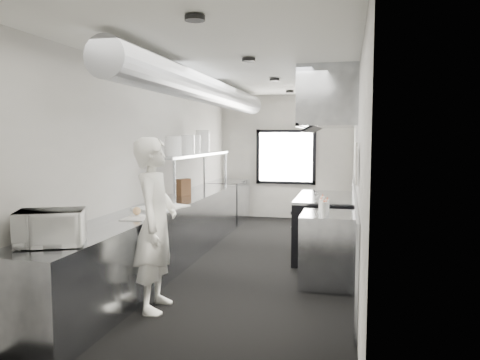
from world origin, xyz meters
The scene contains 35 objects.
floor centered at (0.00, 0.00, 0.00)m, with size 3.00×8.00×0.01m, color black.
ceiling centered at (0.00, 0.00, 2.80)m, with size 3.00×8.00×0.01m, color silver.
wall_back centered at (0.00, 4.00, 1.40)m, with size 3.00×0.02×2.80m, color #AFADA6.
wall_front centered at (0.00, -4.00, 1.40)m, with size 3.00×0.02×2.80m, color #AFADA6.
wall_left centered at (-1.50, 0.00, 1.40)m, with size 0.02×8.00×2.80m, color #AFADA6.
wall_right centered at (1.50, 0.00, 1.40)m, with size 0.02×8.00×2.80m, color #AFADA6.
wall_cladding centered at (1.48, 0.30, 0.55)m, with size 0.03×5.50×1.10m, color gray.
hvac_duct centered at (-0.70, 0.40, 2.55)m, with size 0.40×0.40×6.40m, color #9B9DA4.
service_window centered at (0.00, 3.96, 1.40)m, with size 1.36×0.05×1.25m.
exhaust_hood centered at (1.10, 0.70, 2.39)m, with size 0.81×2.20×0.88m.
prep_counter centered at (-1.15, -0.50, 0.45)m, with size 0.70×6.00×0.90m, color gray.
pass_shelf centered at (-1.19, 1.00, 1.54)m, with size 0.45×3.00×0.68m.
range centered at (1.04, 0.70, 0.47)m, with size 0.88×1.60×0.94m.
bottle_station centered at (1.15, -0.70, 0.45)m, with size 0.65×0.80×0.90m, color gray.
far_work_table centered at (-1.15, 3.20, 0.45)m, with size 0.70×1.20×0.90m, color gray.
notice_sheet_a centered at (1.47, -1.20, 1.60)m, with size 0.02×0.28×0.38m, color white.
notice_sheet_b centered at (1.47, -1.55, 1.55)m, with size 0.02×0.28×0.38m, color white.
line_cook centered at (-0.60, -1.98, 0.92)m, with size 0.67×0.44×1.85m, color white.
microwave centered at (-1.15, -3.00, 1.06)m, with size 0.52×0.39×0.31m, color white.
deli_tub_a centered at (-1.30, -2.78, 0.95)m, with size 0.15×0.15×0.11m, color #B8C1B2.
deli_tub_b centered at (-1.30, -2.65, 0.95)m, with size 0.14×0.14×0.10m, color #B8C1B2.
newspaper centered at (-1.02, -1.58, 0.90)m, with size 0.28×0.36×0.01m, color silver.
small_plate centered at (-1.08, -1.43, 0.91)m, with size 0.18×0.18×0.01m, color white.
pastry centered at (-1.08, -1.43, 0.96)m, with size 0.10×0.10×0.10m, color #E3B177.
cutting_board centered at (-1.06, -0.76, 0.91)m, with size 0.49×0.66×0.02m, color silver.
knife_block centered at (-1.23, 0.63, 1.03)m, with size 0.11×0.25×0.27m, color brown.
plate_stack_a centered at (-1.21, 0.11, 1.72)m, with size 0.25×0.25×0.29m, color white.
plate_stack_b centered at (-1.18, 0.68, 1.73)m, with size 0.24×0.24×0.31m, color white.
plate_stack_c centered at (-1.22, 1.13, 1.72)m, with size 0.22×0.22×0.31m, color white.
plate_stack_d centered at (-1.21, 1.60, 1.77)m, with size 0.26×0.26×0.41m, color white.
squeeze_bottle_a centered at (1.12, -1.00, 0.99)m, with size 0.06×0.06×0.18m, color silver.
squeeze_bottle_b centered at (1.13, -0.83, 0.98)m, with size 0.05×0.05×0.16m, color silver.
squeeze_bottle_c centered at (1.06, -0.66, 0.98)m, with size 0.06×0.06×0.17m, color silver.
squeeze_bottle_d centered at (1.14, -0.60, 0.98)m, with size 0.05×0.05×0.16m, color silver.
squeeze_bottle_e centered at (1.07, -0.43, 0.99)m, with size 0.06×0.06×0.18m, color silver.
Camera 1 is at (1.38, -6.53, 1.85)m, focal length 34.79 mm.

